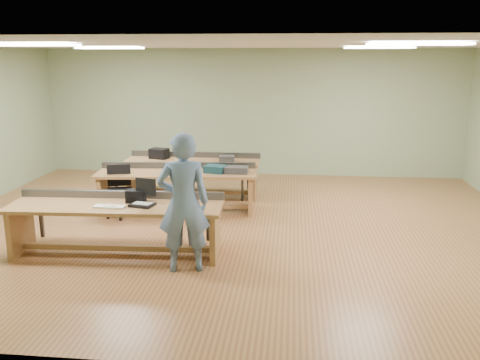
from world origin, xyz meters
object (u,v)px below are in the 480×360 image
at_px(workbench_front, 117,217).
at_px(task_chair, 120,198).
at_px(laptop_base, 142,205).
at_px(parts_bin_grey, 236,170).
at_px(workbench_back, 193,169).
at_px(mug, 185,171).
at_px(person, 183,203).
at_px(drinks_can, 179,169).
at_px(parts_bin_teal, 215,169).
at_px(workbench_mid, 177,182).
at_px(camera_bag, 136,196).

xyz_separation_m(workbench_front, task_chair, (-0.55, 1.71, -0.22)).
relative_size(laptop_base, parts_bin_grey, 0.74).
relative_size(workbench_back, mug, 20.26).
relative_size(person, drinks_can, 14.27).
bearing_deg(workbench_back, task_chair, -123.28).
bearing_deg(task_chair, workbench_front, -87.63).
bearing_deg(parts_bin_grey, parts_bin_teal, 179.47).
bearing_deg(mug, parts_bin_grey, 8.91).
bearing_deg(laptop_base, workbench_back, 100.99).
relative_size(parts_bin_teal, mug, 2.73).
xyz_separation_m(workbench_back, drinks_can, (-0.01, -1.20, 0.26)).
distance_m(task_chair, parts_bin_teal, 1.80).
xyz_separation_m(mug, drinks_can, (-0.12, 0.04, 0.01)).
height_order(workbench_front, person, person).
height_order(workbench_front, laptop_base, workbench_front).
bearing_deg(workbench_mid, workbench_front, -105.81).
height_order(workbench_back, task_chair, task_chair).
bearing_deg(task_chair, person, -68.62).
bearing_deg(parts_bin_teal, mug, -164.58).
bearing_deg(workbench_front, workbench_back, 79.12).
height_order(parts_bin_grey, drinks_can, drinks_can).
distance_m(camera_bag, parts_bin_grey, 2.38).
relative_size(workbench_mid, parts_bin_teal, 8.02).
xyz_separation_m(parts_bin_grey, drinks_can, (-1.03, -0.11, 0.01)).
xyz_separation_m(person, parts_bin_grey, (0.40, 2.65, -0.14)).
distance_m(workbench_mid, task_chair, 1.08).
distance_m(workbench_front, drinks_can, 2.13).
bearing_deg(task_chair, drinks_can, 2.91).
height_order(workbench_back, person, person).
xyz_separation_m(workbench_mid, parts_bin_grey, (1.10, 0.01, 0.25)).
relative_size(parts_bin_grey, mug, 3.15).
bearing_deg(parts_bin_teal, task_chair, -164.79).
distance_m(workbench_mid, drinks_can, 0.29).
bearing_deg(workbench_front, person, -26.39).
height_order(task_chair, mug, task_chair).
bearing_deg(person, camera_bag, -51.13).
bearing_deg(workbench_back, drinks_can, -89.83).
height_order(task_chair, drinks_can, task_chair).
height_order(task_chair, parts_bin_teal, task_chair).
relative_size(task_chair, drinks_can, 6.97).
relative_size(workbench_front, workbench_back, 1.13).
bearing_deg(task_chair, camera_bag, -78.33).
bearing_deg(workbench_back, camera_bag, -93.53).
distance_m(camera_bag, drinks_can, 1.94).
bearing_deg(parts_bin_grey, laptop_base, -116.36).
xyz_separation_m(camera_bag, parts_bin_teal, (0.86, 2.04, -0.03)).
xyz_separation_m(workbench_front, mug, (0.59, 2.02, 0.24)).
bearing_deg(camera_bag, workbench_back, 84.66).
distance_m(workbench_front, parts_bin_grey, 2.65).
bearing_deg(camera_bag, workbench_front, -154.61).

